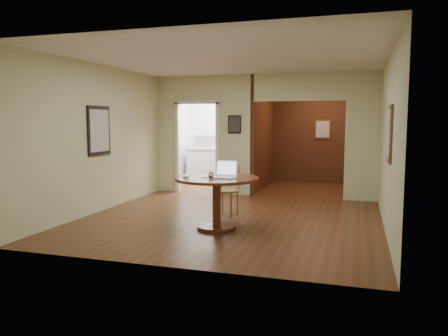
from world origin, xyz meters
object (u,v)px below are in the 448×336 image
(open_laptop, at_px, (225,173))
(closed_laptop, at_px, (227,175))
(chair, at_px, (228,185))
(dining_table, at_px, (217,191))

(open_laptop, xyz_separation_m, closed_laptop, (-0.03, 0.23, -0.05))
(open_laptop, height_order, closed_laptop, open_laptop)
(chair, height_order, open_laptop, open_laptop)
(dining_table, distance_m, open_laptop, 0.31)
(dining_table, height_order, closed_laptop, closed_laptop)
(open_laptop, relative_size, closed_laptop, 1.25)
(chair, bearing_deg, open_laptop, -69.38)
(chair, distance_m, closed_laptop, 0.87)
(dining_table, distance_m, closed_laptop, 0.33)
(open_laptop, bearing_deg, dining_table, -174.85)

